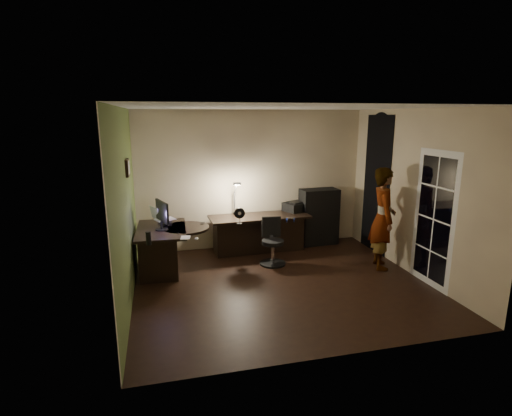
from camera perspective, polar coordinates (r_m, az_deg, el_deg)
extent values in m
cube|color=black|center=(6.41, 3.62, -10.80)|extent=(4.50, 4.00, 0.01)
cube|color=silver|center=(5.86, 4.01, 14.20)|extent=(4.50, 4.00, 0.01)
cube|color=#C3B291|center=(7.89, -0.60, 4.06)|extent=(4.50, 0.01, 2.70)
cube|color=#C3B291|center=(4.19, 12.13, -4.40)|extent=(4.50, 0.01, 2.70)
cube|color=#C3B291|center=(5.74, -18.20, -0.03)|extent=(0.01, 4.00, 2.70)
cube|color=#C3B291|center=(7.00, 21.69, 1.97)|extent=(0.01, 4.00, 2.70)
cube|color=#4D612B|center=(5.74, -18.05, -0.03)|extent=(0.00, 4.00, 2.70)
cube|color=black|center=(7.95, 16.82, 3.20)|extent=(0.01, 0.90, 2.60)
cube|color=white|center=(6.62, 24.06, -1.50)|extent=(0.02, 0.92, 2.10)
cube|color=black|center=(6.09, -17.92, 5.50)|extent=(0.04, 0.30, 0.25)
cube|color=black|center=(6.94, -13.25, -5.85)|extent=(0.85, 1.33, 0.75)
cube|color=black|center=(7.73, 0.50, -3.68)|extent=(1.94, 0.74, 0.72)
cube|color=black|center=(8.25, 8.95, -1.22)|extent=(0.78, 0.42, 1.14)
cube|color=silver|center=(7.03, -12.84, -1.99)|extent=(0.25, 0.22, 0.09)
cube|color=silver|center=(6.99, -12.90, -0.71)|extent=(0.45, 0.44, 0.24)
cube|color=black|center=(6.72, -13.38, -1.60)|extent=(0.27, 0.54, 0.35)
ellipsoid|color=silver|center=(6.12, -8.50, -4.36)|extent=(0.09, 0.11, 0.03)
cube|color=black|center=(7.03, -7.62, -2.15)|extent=(0.09, 0.14, 0.01)
cube|color=black|center=(6.47, -10.99, -3.60)|extent=(0.02, 0.14, 0.01)
cylinder|color=black|center=(6.01, -15.11, -4.20)|extent=(0.09, 0.09, 0.20)
cube|color=silver|center=(6.24, -10.04, -4.19)|extent=(0.17, 0.22, 0.01)
cube|color=black|center=(7.09, -2.39, -1.11)|extent=(0.21, 0.13, 0.30)
cube|color=#0C2293|center=(7.27, 4.95, -1.67)|extent=(0.19, 0.13, 0.08)
cube|color=black|center=(8.05, 5.73, 0.21)|extent=(0.57, 0.52, 0.21)
cube|color=black|center=(7.67, -3.07, 1.63)|extent=(0.22, 0.35, 0.73)
cube|color=black|center=(7.06, 2.42, -4.87)|extent=(0.51, 0.51, 0.83)
imported|color=#D8A88C|center=(7.14, 17.66, -1.43)|extent=(0.58, 0.72, 1.75)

